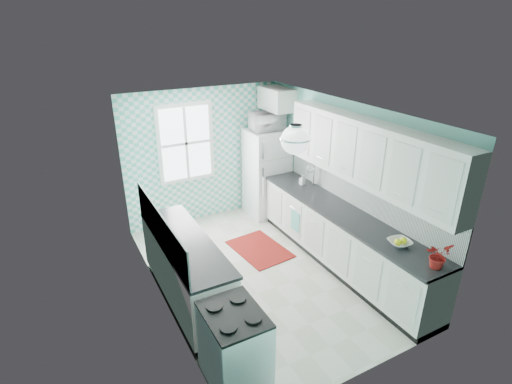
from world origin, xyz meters
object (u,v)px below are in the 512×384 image
stove (234,346)px  potted_plant (438,256)px  ceiling_light (295,140)px  fruit_bowl (400,243)px  fridge (267,173)px  sink (304,188)px  microwave (267,121)px

stove → potted_plant: size_ratio=2.80×
ceiling_light → fruit_bowl: ceiling_light is taller
fruit_bowl → potted_plant: size_ratio=0.90×
fruit_bowl → fridge: bearing=91.6°
sink → microwave: bearing=97.7°
ceiling_light → fridge: size_ratio=0.21×
sink → microwave: size_ratio=0.92×
stove → sink: 3.32m
ceiling_light → fruit_bowl: (1.20, -0.69, -1.35)m
sink → potted_plant: sink is taller
ceiling_light → potted_plant: ceiling_light is taller
potted_plant → microwave: microwave is taller
sink → microwave: 1.47m
microwave → sink: bearing=97.6°
potted_plant → ceiling_light: bearing=133.9°
fridge → microwave: bearing=53.4°
sink → potted_plant: 2.70m
fruit_bowl → microwave: bearing=91.6°
ceiling_light → fridge: (1.11, 2.58, -1.48)m
potted_plant → fridge: bearing=91.4°
stove → microwave: bearing=54.7°
fridge → potted_plant: size_ratio=5.44×
sink → potted_plant: size_ratio=1.76×
ceiling_light → microwave: (1.11, 2.58, -0.46)m
ceiling_light → sink: 2.34m
fridge → microwave: microwave is taller
fruit_bowl → potted_plant: bearing=-90.0°
fruit_bowl → stove: bearing=-177.6°
potted_plant → fruit_bowl: bearing=90.0°
ceiling_light → fruit_bowl: bearing=-29.9°
stove → fridge: bearing=54.7°
sink → fruit_bowl: (-0.00, -2.14, 0.05)m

